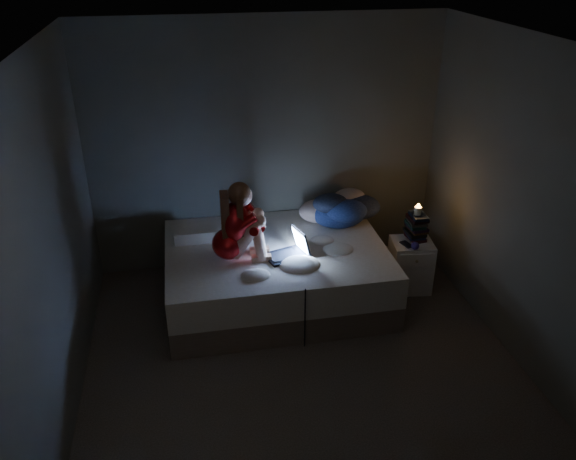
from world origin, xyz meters
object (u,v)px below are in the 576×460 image
object	(u,v)px
nightstand	(410,265)
candle	(418,210)
phone	(407,245)
laptop	(286,244)
woman	(227,222)
bed	(276,273)

from	to	relation	value
nightstand	candle	bearing A→B (deg)	62.01
nightstand	phone	distance (m)	0.29
candle	nightstand	bearing A→B (deg)	-124.99
candle	phone	xyz separation A→B (m)	(-0.12, -0.12, -0.31)
laptop	nightstand	bearing A→B (deg)	-11.91
candle	woman	bearing A→B (deg)	-175.83
bed	candle	world-z (taller)	candle
nightstand	candle	distance (m)	0.58
phone	candle	bearing A→B (deg)	20.60
candle	phone	world-z (taller)	candle
woman	nightstand	size ratio (longest dim) A/B	1.43
laptop	nightstand	size ratio (longest dim) A/B	0.71
laptop	candle	xyz separation A→B (m)	(1.35, 0.19, 0.13)
candle	phone	size ratio (longest dim) A/B	0.57
woman	laptop	xyz separation A→B (m)	(0.52, -0.05, -0.25)
bed	nightstand	bearing A→B (deg)	-3.04
bed	woman	bearing A→B (deg)	-162.50
woman	laptop	world-z (taller)	woman
laptop	phone	bearing A→B (deg)	-14.03
bed	phone	bearing A→B (deg)	-5.58
laptop	candle	world-z (taller)	candle
bed	laptop	size ratio (longest dim) A/B	5.53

